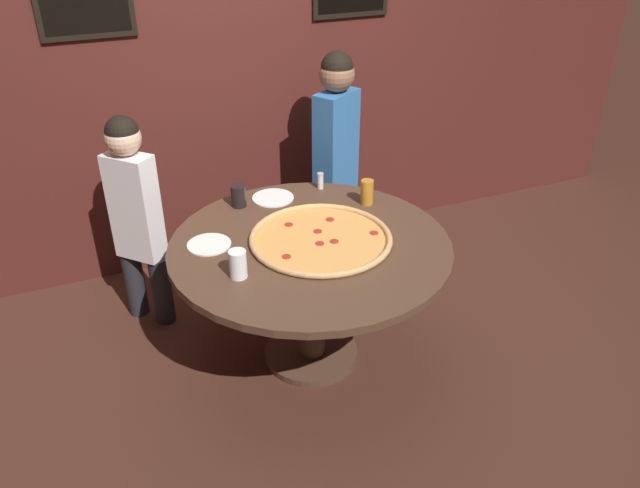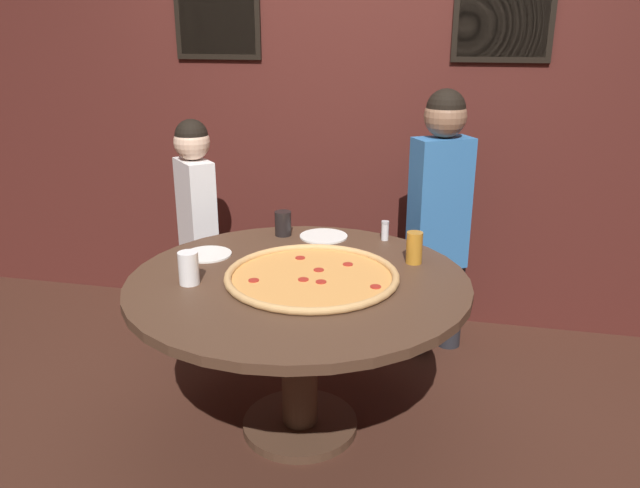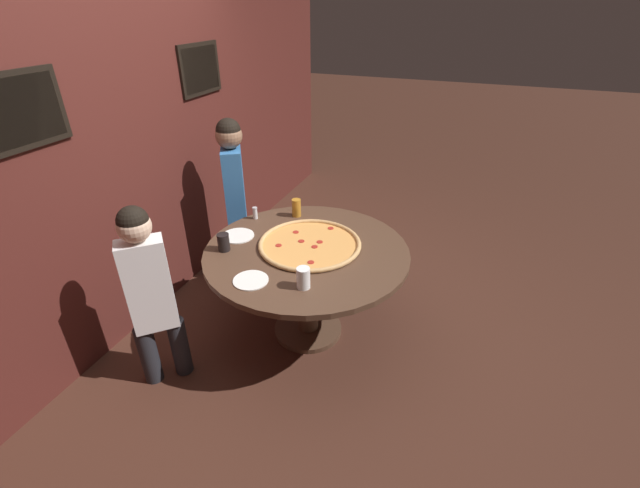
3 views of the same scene
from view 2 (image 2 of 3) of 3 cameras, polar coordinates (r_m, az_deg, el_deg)
The scene contains 12 objects.
ground_plane at distance 2.97m, azimuth -1.82°, elevation -16.42°, with size 24.00×24.00×0.00m, color #422319.
back_wall at distance 3.73m, azimuth 3.06°, elevation 12.64°, with size 6.40×0.08×2.60m.
dining_table at distance 2.67m, azimuth -1.96°, elevation -6.04°, with size 1.43×1.43×0.74m.
giant_pizza at distance 2.59m, azimuth -0.77°, elevation -2.97°, with size 0.73×0.73×0.03m.
drink_cup_near_left at distance 3.13m, azimuth -3.40°, elevation 1.89°, with size 0.08×0.08×0.12m, color black.
drink_cup_far_left at distance 2.78m, azimuth 8.62°, elevation -0.34°, with size 0.07×0.07×0.14m, color #BC7A23.
drink_cup_centre_back at distance 2.58m, azimuth -11.92°, elevation -2.17°, with size 0.08×0.08×0.14m, color white.
white_plate_right_side at distance 2.91m, azimuth -10.25°, elevation -0.93°, with size 0.22×0.22×0.01m, color white.
white_plate_far_back at distance 3.11m, azimuth 0.33°, elevation 0.72°, with size 0.24×0.24×0.01m, color white.
condiment_shaker at distance 3.07m, azimuth 5.96°, elevation 1.23°, with size 0.04×0.04×0.10m.
diner_far_right at distance 3.50m, azimuth -11.17°, elevation 2.14°, with size 0.30×0.31×1.28m.
diner_far_left at distance 3.36m, azimuth 10.85°, elevation 3.13°, with size 0.38×0.30×1.44m.
Camera 2 is at (0.61, -2.34, 1.73)m, focal length 35.00 mm.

